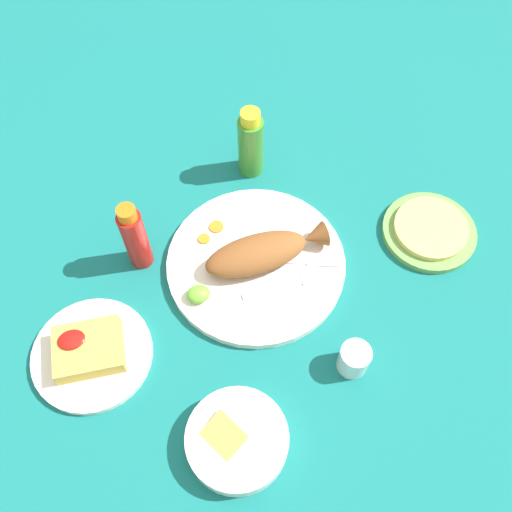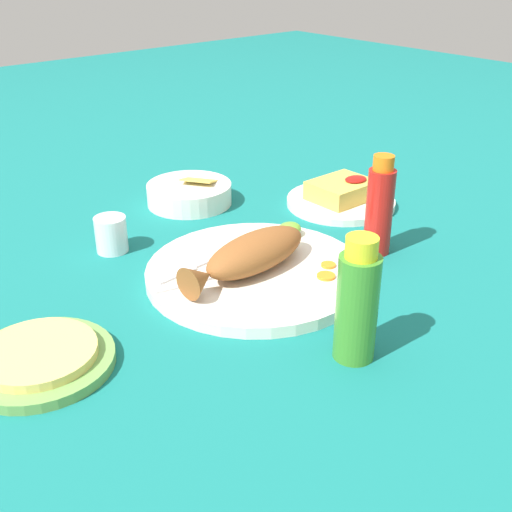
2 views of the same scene
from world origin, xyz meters
name	(u,v)px [view 1 (image 1 of 2)]	position (x,y,z in m)	size (l,w,h in m)	color
ground_plane	(256,266)	(0.00, 0.00, 0.00)	(4.00, 4.00, 0.00)	#146B66
main_plate	(256,264)	(0.00, 0.00, 0.01)	(0.34, 0.34, 0.02)	white
fried_fish	(262,252)	(-0.01, 0.00, 0.05)	(0.24, 0.10, 0.05)	brown
fork_near	(302,262)	(-0.08, 0.02, 0.02)	(0.18, 0.06, 0.00)	silver
fork_far	(297,283)	(-0.06, 0.06, 0.02)	(0.19, 0.03, 0.00)	silver
carrot_slice_near	(216,227)	(0.06, -0.09, 0.02)	(0.03, 0.03, 0.00)	orange
carrot_slice_mid	(204,239)	(0.09, -0.07, 0.02)	(0.02, 0.02, 0.00)	orange
lime_wedge_main	(198,294)	(0.12, 0.05, 0.03)	(0.04, 0.04, 0.02)	#6BB233
hot_sauce_bottle_red	(135,238)	(0.21, -0.06, 0.08)	(0.04, 0.04, 0.17)	#B21914
hot_sauce_bottle_green	(251,144)	(-0.04, -0.24, 0.08)	(0.05, 0.05, 0.17)	#3D8428
salt_cup	(354,360)	(-0.12, 0.23, 0.03)	(0.05, 0.05, 0.06)	silver
side_plate_fries	(92,354)	(0.32, 0.12, 0.01)	(0.21, 0.21, 0.01)	white
fries_pile	(88,349)	(0.32, 0.12, 0.03)	(0.12, 0.10, 0.04)	gold
guacamole_bowl	(237,440)	(0.10, 0.32, 0.02)	(0.17, 0.17, 0.05)	white
tortilla_plate	(430,234)	(-0.35, 0.00, 0.01)	(0.18, 0.18, 0.01)	#6B9E4C
tortilla_stack	(432,230)	(-0.35, 0.00, 0.02)	(0.14, 0.14, 0.01)	#E0C666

